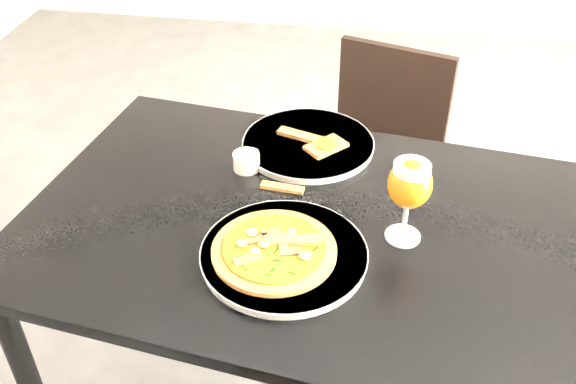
% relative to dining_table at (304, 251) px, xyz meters
% --- Properties ---
extents(dining_table, '(1.30, 0.96, 0.75)m').
position_rel_dining_table_xyz_m(dining_table, '(0.00, 0.00, 0.00)').
color(dining_table, black).
rests_on(dining_table, ground).
extents(chair_far, '(0.48, 0.48, 0.82)m').
position_rel_dining_table_xyz_m(chair_far, '(0.15, 0.66, -0.21)').
color(chair_far, black).
rests_on(chair_far, ground).
extents(plate_main, '(0.41, 0.41, 0.02)m').
position_rel_dining_table_xyz_m(plate_main, '(-0.02, -0.13, 0.10)').
color(plate_main, silver).
rests_on(plate_main, dining_table).
extents(pizza, '(0.25, 0.25, 0.03)m').
position_rel_dining_table_xyz_m(pizza, '(-0.04, -0.13, 0.12)').
color(pizza, '#9B5225').
rests_on(pizza, plate_main).
extents(plate_second, '(0.38, 0.38, 0.02)m').
position_rel_dining_table_xyz_m(plate_second, '(-0.03, 0.29, 0.10)').
color(plate_second, silver).
rests_on(plate_second, dining_table).
extents(crust_scraps, '(0.19, 0.13, 0.01)m').
position_rel_dining_table_xyz_m(crust_scraps, '(-0.01, 0.28, 0.11)').
color(crust_scraps, '#9B5225').
rests_on(crust_scraps, plate_second).
extents(loose_crust, '(0.10, 0.03, 0.01)m').
position_rel_dining_table_xyz_m(loose_crust, '(-0.06, 0.10, 0.09)').
color(loose_crust, '#9B5225').
rests_on(loose_crust, dining_table).
extents(sauce_cup, '(0.06, 0.06, 0.04)m').
position_rel_dining_table_xyz_m(sauce_cup, '(-0.16, 0.17, 0.11)').
color(sauce_cup, silver).
rests_on(sauce_cup, dining_table).
extents(beer_glass, '(0.09, 0.09, 0.19)m').
position_rel_dining_table_xyz_m(beer_glass, '(0.21, -0.02, 0.22)').
color(beer_glass, silver).
rests_on(beer_glass, dining_table).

